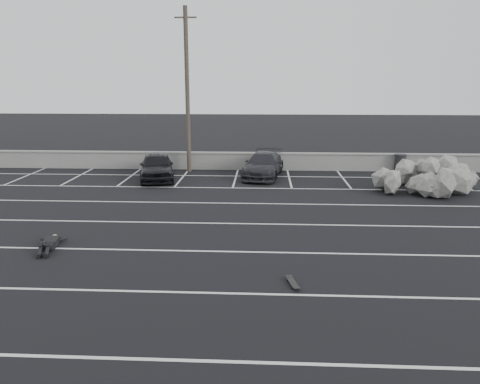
# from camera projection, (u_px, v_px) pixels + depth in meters

# --- Properties ---
(ground) EXTENTS (120.00, 120.00, 0.00)m
(ground) POSITION_uv_depth(u_px,v_px,m) (184.00, 251.00, 15.08)
(ground) COLOR black
(ground) RESTS_ON ground
(seawall) EXTENTS (50.00, 0.45, 1.06)m
(seawall) POSITION_uv_depth(u_px,v_px,m) (222.00, 160.00, 28.54)
(seawall) COLOR gray
(seawall) RESTS_ON ground
(stall_lines) EXTENTS (36.00, 20.05, 0.01)m
(stall_lines) POSITION_uv_depth(u_px,v_px,m) (199.00, 213.00, 19.36)
(stall_lines) COLOR silver
(stall_lines) RESTS_ON ground
(car_left) EXTENTS (2.67, 4.64, 1.49)m
(car_left) POSITION_uv_depth(u_px,v_px,m) (157.00, 166.00, 25.67)
(car_left) COLOR black
(car_left) RESTS_ON ground
(car_right) EXTENTS (2.61, 4.87, 1.34)m
(car_right) POSITION_uv_depth(u_px,v_px,m) (263.00, 165.00, 26.40)
(car_right) COLOR #232329
(car_right) RESTS_ON ground
(utility_pole) EXTENTS (1.25, 0.25, 9.35)m
(utility_pole) POSITION_uv_depth(u_px,v_px,m) (187.00, 91.00, 26.87)
(utility_pole) COLOR #4C4238
(utility_pole) RESTS_ON ground
(trash_bin) EXTENTS (0.78, 0.78, 1.08)m
(trash_bin) POSITION_uv_depth(u_px,v_px,m) (400.00, 163.00, 27.63)
(trash_bin) COLOR black
(trash_bin) RESTS_ON ground
(riprap_pile) EXTENTS (5.42, 4.65, 1.35)m
(riprap_pile) POSITION_uv_depth(u_px,v_px,m) (433.00, 181.00, 22.80)
(riprap_pile) COLOR gray
(riprap_pile) RESTS_ON ground
(person) EXTENTS (1.76, 2.63, 0.46)m
(person) POSITION_uv_depth(u_px,v_px,m) (51.00, 239.00, 15.50)
(person) COLOR black
(person) RESTS_ON ground
(skateboard) EXTENTS (0.33, 0.73, 0.09)m
(skateboard) POSITION_uv_depth(u_px,v_px,m) (293.00, 283.00, 12.56)
(skateboard) COLOR black
(skateboard) RESTS_ON ground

